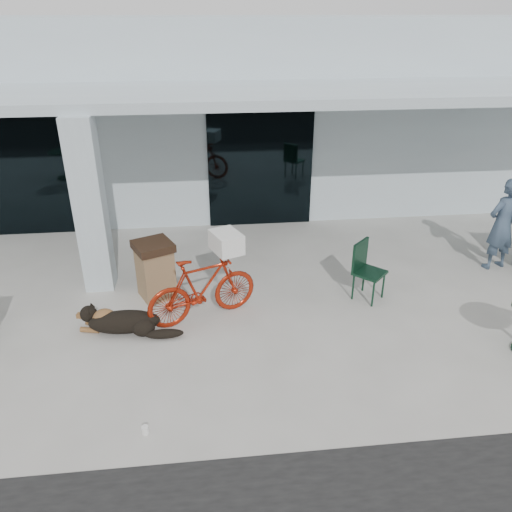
{
  "coord_description": "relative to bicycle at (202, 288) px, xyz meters",
  "views": [
    {
      "loc": [
        0.46,
        -6.1,
        4.61
      ],
      "look_at": [
        1.27,
        1.19,
        1.0
      ],
      "focal_mm": 35.0,
      "sensor_mm": 36.0,
      "label": 1
    }
  ],
  "objects": [
    {
      "name": "dog",
      "position": [
        -1.25,
        -0.28,
        -0.35
      ],
      "size": [
        1.36,
        0.73,
        0.43
      ],
      "primitive_type": null,
      "rotation": [
        0.0,
        0.0,
        -0.24
      ],
      "color": "black",
      "rests_on": "ground"
    },
    {
      "name": "ground",
      "position": [
        -0.38,
        -0.98,
        -0.57
      ],
      "size": [
        80.0,
        80.0,
        0.0
      ],
      "primitive_type": "plane",
      "color": "#BCB9B1",
      "rests_on": "ground"
    },
    {
      "name": "storefront_glass_right",
      "position": [
        1.42,
        4.0,
        0.78
      ],
      "size": [
        2.4,
        0.06,
        2.7
      ],
      "primitive_type": "cube",
      "color": "black",
      "rests_on": "ground"
    },
    {
      "name": "trash_receptacle",
      "position": [
        -0.82,
        0.82,
        -0.04
      ],
      "size": [
        0.82,
        0.82,
        1.05
      ],
      "primitive_type": null,
      "rotation": [
        0.0,
        0.0,
        0.43
      ],
      "color": "olive",
      "rests_on": "ground"
    },
    {
      "name": "cup_near_dog",
      "position": [
        -0.75,
        -2.48,
        -0.51
      ],
      "size": [
        0.1,
        0.1,
        0.11
      ],
      "primitive_type": "cylinder",
      "rotation": [
        0.0,
        0.0,
        -0.25
      ],
      "color": "white",
      "rests_on": "ground"
    },
    {
      "name": "building",
      "position": [
        -0.38,
        7.52,
        1.68
      ],
      "size": [
        22.0,
        7.0,
        4.5
      ],
      "primitive_type": "cube",
      "color": "silver",
      "rests_on": "ground"
    },
    {
      "name": "bicycle",
      "position": [
        0.0,
        0.0,
        0.0
      ],
      "size": [
        1.95,
        1.2,
        1.14
      ],
      "primitive_type": "imported",
      "rotation": [
        0.0,
        0.0,
        1.96
      ],
      "color": "#9A200C",
      "rests_on": "ground"
    },
    {
      "name": "laundry_basket",
      "position": [
        0.42,
        0.17,
        0.73
      ],
      "size": [
        0.58,
        0.66,
        0.32
      ],
      "primitive_type": "cube",
      "rotation": [
        0.0,
        0.0,
        1.96
      ],
      "color": "white",
      "rests_on": "bicycle"
    },
    {
      "name": "overhang",
      "position": [
        -0.38,
        2.62,
        2.64
      ],
      "size": [
        22.0,
        2.8,
        0.18
      ],
      "primitive_type": "cube",
      "color": "silver",
      "rests_on": "column"
    },
    {
      "name": "column",
      "position": [
        -1.88,
        1.32,
        0.99
      ],
      "size": [
        0.5,
        0.5,
        3.12
      ],
      "primitive_type": "cube",
      "color": "silver",
      "rests_on": "ground"
    },
    {
      "name": "storefront_glass_left",
      "position": [
        -3.58,
        4.0,
        0.78
      ],
      "size": [
        2.8,
        0.06,
        2.7
      ],
      "primitive_type": "cube",
      "color": "black",
      "rests_on": "ground"
    },
    {
      "name": "cafe_chair_far_a",
      "position": [
        2.91,
        0.31,
        -0.04
      ],
      "size": [
        0.71,
        0.71,
        1.06
      ],
      "primitive_type": null,
      "rotation": [
        0.0,
        0.0,
        0.78
      ],
      "color": "#123523",
      "rests_on": "ground"
    },
    {
      "name": "person",
      "position": [
        5.79,
        1.22,
        0.35
      ],
      "size": [
        0.76,
        0.6,
        1.84
      ],
      "primitive_type": "imported",
      "rotation": [
        0.0,
        0.0,
        3.41
      ],
      "color": "#3C4F66",
      "rests_on": "ground"
    }
  ]
}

